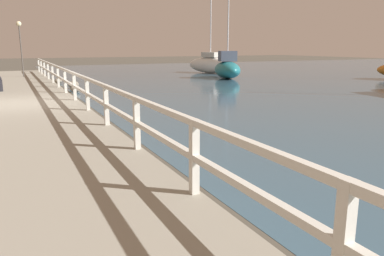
# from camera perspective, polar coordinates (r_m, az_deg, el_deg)

# --- Properties ---
(ground_plane) EXTENTS (120.00, 120.00, 0.00)m
(ground_plane) POSITION_cam_1_polar(r_m,az_deg,el_deg) (13.38, -25.10, 2.24)
(ground_plane) COLOR #4C473D
(dock_walkway) EXTENTS (3.89, 36.00, 0.27)m
(dock_walkway) POSITION_cam_1_polar(r_m,az_deg,el_deg) (13.36, -25.15, 2.82)
(dock_walkway) COLOR gray
(dock_walkway) RESTS_ON ground
(railing) EXTENTS (0.10, 32.50, 0.95)m
(railing) POSITION_cam_1_polar(r_m,az_deg,el_deg) (13.41, -17.52, 6.81)
(railing) COLOR silver
(railing) RESTS_ON dock_walkway
(boulder_water_edge) EXTENTS (0.41, 0.37, 0.31)m
(boulder_water_edge) POSITION_cam_1_polar(r_m,az_deg,el_deg) (22.74, -19.71, 6.78)
(boulder_water_edge) COLOR slate
(boulder_water_edge) RESTS_ON ground
(boulder_downstream) EXTENTS (0.45, 0.40, 0.33)m
(boulder_downstream) POSITION_cam_1_polar(r_m,az_deg,el_deg) (18.10, -17.36, 5.73)
(boulder_downstream) COLOR slate
(boulder_downstream) RESTS_ON ground
(boulder_far_strip) EXTENTS (0.52, 0.47, 0.39)m
(boulder_far_strip) POSITION_cam_1_polar(r_m,az_deg,el_deg) (19.77, -17.60, 6.31)
(boulder_far_strip) COLOR slate
(boulder_far_strip) RESTS_ON ground
(dock_lamp) EXTENTS (0.30, 0.30, 3.25)m
(dock_lamp) POSITION_cam_1_polar(r_m,az_deg,el_deg) (25.03, -24.78, 12.90)
(dock_lamp) COLOR #514C47
(dock_lamp) RESTS_ON dock_walkway
(sailboat_teal) EXTENTS (2.48, 3.77, 6.59)m
(sailboat_teal) POSITION_cam_1_polar(r_m,az_deg,el_deg) (24.95, 5.40, 9.08)
(sailboat_teal) COLOR #1E707A
(sailboat_teal) RESTS_ON water_surface
(sailboat_white) EXTENTS (2.36, 4.64, 7.05)m
(sailboat_white) POSITION_cam_1_polar(r_m,az_deg,el_deg) (29.81, 2.81, 9.69)
(sailboat_white) COLOR white
(sailboat_white) RESTS_ON water_surface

